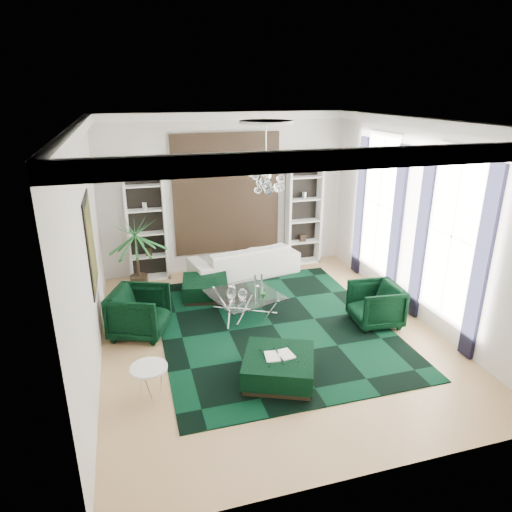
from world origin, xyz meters
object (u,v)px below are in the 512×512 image
object	(u,v)px
coffee_table	(245,304)
ottoman_side	(205,288)
armchair_left	(139,312)
armchair_right	(375,304)
side_table	(150,383)
ottoman_front	(279,368)
palm	(136,246)
sofa	(244,261)

from	to	relation	value
coffee_table	ottoman_side	xyz separation A→B (m)	(-0.63, 0.98, -0.01)
armchair_left	ottoman_side	bearing A→B (deg)	-27.72
coffee_table	armchair_right	bearing A→B (deg)	-25.21
ottoman_side	armchair_right	bearing A→B (deg)	-35.21
armchair_left	side_table	distance (m)	1.98
armchair_right	ottoman_front	distance (m)	2.67
ottoman_side	palm	distance (m)	1.79
sofa	ottoman_side	xyz separation A→B (m)	(-1.13, -0.99, -0.17)
ottoman_front	palm	bearing A→B (deg)	115.19
sofa	armchair_right	size ratio (longest dim) A/B	2.92
ottoman_front	armchair_right	bearing A→B (deg)	27.16
sofa	armchair_left	size ratio (longest dim) A/B	2.68
sofa	ottoman_front	xyz separation A→B (m)	(-0.57, -4.27, -0.17)
armchair_left	coffee_table	world-z (taller)	armchair_left
ottoman_side	side_table	world-z (taller)	side_table
ottoman_side	palm	bearing A→B (deg)	149.43
sofa	coffee_table	size ratio (longest dim) A/B	2.06
armchair_right	side_table	size ratio (longest dim) A/B	1.64
sofa	side_table	size ratio (longest dim) A/B	4.80
side_table	palm	distance (m)	4.07
sofa	ottoman_front	size ratio (longest dim) A/B	2.45
armchair_right	ottoman_side	bearing A→B (deg)	-120.22
armchair_left	armchair_right	size ratio (longest dim) A/B	1.09
armchair_left	ottoman_side	distance (m)	1.89
sofa	ottoman_front	distance (m)	4.31
sofa	palm	bearing A→B (deg)	-6.35
coffee_table	palm	distance (m)	2.80
armchair_left	palm	world-z (taller)	palm
ottoman_side	palm	size ratio (longest dim) A/B	0.45
ottoman_side	side_table	distance (m)	3.48
ottoman_side	side_table	xyz separation A→B (m)	(-1.38, -3.19, 0.05)
sofa	side_table	bearing A→B (deg)	48.26
coffee_table	armchair_left	bearing A→B (deg)	-173.45
palm	armchair_left	bearing A→B (deg)	-92.09
coffee_table	ottoman_side	bearing A→B (deg)	122.48
coffee_table	palm	world-z (taller)	palm
coffee_table	ottoman_side	size ratio (longest dim) A/B	1.32
sofa	side_table	xyz separation A→B (m)	(-2.52, -4.19, -0.12)
armchair_left	side_table	bearing A→B (deg)	-156.83
armchair_right	coffee_table	distance (m)	2.55
armchair_left	side_table	size ratio (longest dim) A/B	1.79
armchair_right	ottoman_side	world-z (taller)	armchair_right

